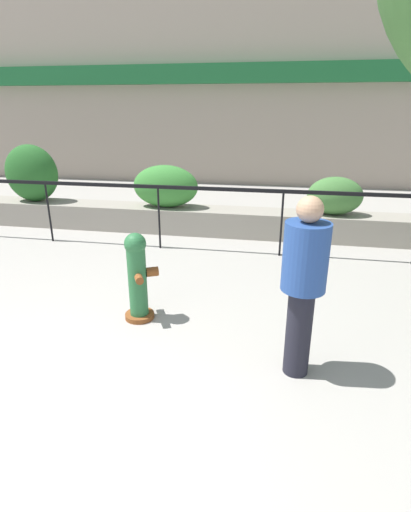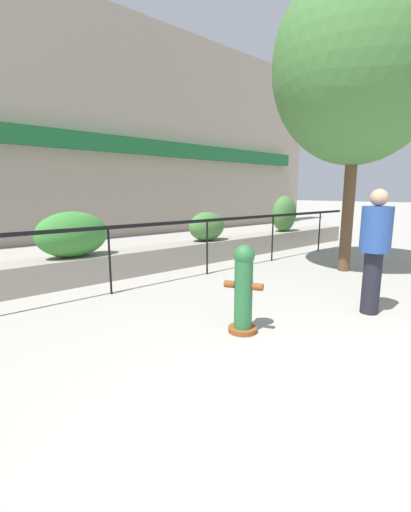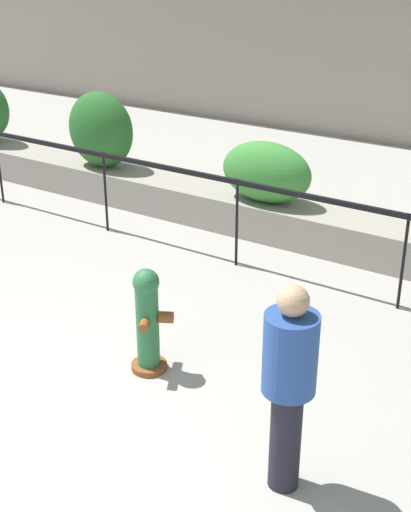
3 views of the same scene
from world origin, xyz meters
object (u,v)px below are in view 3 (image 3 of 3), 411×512
object	(u,v)px
hedge_bush_2	(266,172)
pedestrian	(289,377)
hedge_bush_1	(101,130)
fire_hydrant	(148,320)

from	to	relation	value
hedge_bush_2	pedestrian	size ratio (longest dim) A/B	0.77
hedge_bush_1	fire_hydrant	bearing A→B (deg)	-44.91
hedge_bush_2	pedestrian	world-z (taller)	pedestrian
hedge_bush_2	pedestrian	bearing A→B (deg)	-59.80
pedestrian	fire_hydrant	bearing A→B (deg)	158.52
fire_hydrant	pedestrian	world-z (taller)	pedestrian
pedestrian	hedge_bush_1	bearing A→B (deg)	141.54
hedge_bush_1	hedge_bush_2	distance (m)	2.95
fire_hydrant	pedestrian	xyz separation A→B (m)	(1.84, -0.72, 0.44)
hedge_bush_1	fire_hydrant	distance (m)	5.16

